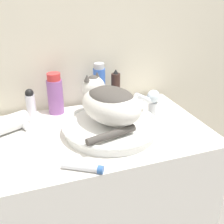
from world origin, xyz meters
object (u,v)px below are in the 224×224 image
object	(u,v)px
cat	(109,102)
shampoo_bottle_tall	(99,86)
deodorant_stick	(31,103)
cream_tube	(83,167)
faucet	(152,101)
mouthwash_bottle	(55,94)
hair_dryer	(11,123)
hairspray_can_black	(116,88)

from	to	relation	value
cat	shampoo_bottle_tall	distance (m)	0.26
deodorant_stick	shampoo_bottle_tall	distance (m)	0.33
cat	cream_tube	bearing A→B (deg)	119.03
faucet	deodorant_stick	bearing A→B (deg)	-38.54
faucet	cat	bearing A→B (deg)	-2.50
mouthwash_bottle	hair_dryer	xyz separation A→B (m)	(-0.21, -0.12, -0.06)
deodorant_stick	mouthwash_bottle	xyz separation A→B (m)	(0.12, 0.00, 0.03)
deodorant_stick	hair_dryer	distance (m)	0.15
cat	hairspray_can_black	xyz separation A→B (m)	(0.12, 0.26, -0.05)
mouthwash_bottle	faucet	bearing A→B (deg)	-25.20
faucet	cream_tube	bearing A→B (deg)	17.97
faucet	deodorant_stick	xyz separation A→B (m)	(-0.52, 0.19, -0.01)
faucet	hairspray_can_black	bearing A→B (deg)	-79.61
deodorant_stick	hair_dryer	bearing A→B (deg)	-129.44
faucet	cream_tube	size ratio (longest dim) A/B	1.05
faucet	hair_dryer	size ratio (longest dim) A/B	0.80
cat	hairspray_can_black	distance (m)	0.29
mouthwash_bottle	cream_tube	distance (m)	0.49
cream_tube	hairspray_can_black	bearing A→B (deg)	58.79
deodorant_stick	shampoo_bottle_tall	world-z (taller)	shampoo_bottle_tall
hair_dryer	cat	bearing A→B (deg)	135.36
mouthwash_bottle	cream_tube	xyz separation A→B (m)	(0.01, -0.49, -0.08)
hairspray_can_black	shampoo_bottle_tall	size ratio (longest dim) A/B	0.83
faucet	hairspray_can_black	size ratio (longest dim) A/B	0.77
hairspray_can_black	shampoo_bottle_tall	bearing A→B (deg)	180.00
faucet	hair_dryer	xyz separation A→B (m)	(-0.62, 0.08, -0.04)
deodorant_stick	mouthwash_bottle	size ratio (longest dim) A/B	0.69
hair_dryer	shampoo_bottle_tall	bearing A→B (deg)	170.47
cream_tube	hair_dryer	xyz separation A→B (m)	(-0.22, 0.37, 0.02)
shampoo_bottle_tall	hair_dryer	bearing A→B (deg)	-164.82
cat	mouthwash_bottle	size ratio (longest dim) A/B	1.71
cream_tube	faucet	bearing A→B (deg)	36.37
hair_dryer	faucet	bearing A→B (deg)	148.33
hair_dryer	hairspray_can_black	bearing A→B (deg)	168.05
shampoo_bottle_tall	cream_tube	bearing A→B (deg)	-113.33
faucet	cream_tube	world-z (taller)	faucet
hairspray_can_black	deodorant_stick	world-z (taller)	hairspray_can_black
hairspray_can_black	shampoo_bottle_tall	distance (m)	0.09
cat	shampoo_bottle_tall	world-z (taller)	cat
mouthwash_bottle	shampoo_bottle_tall	bearing A→B (deg)	0.00
faucet	hairspray_can_black	distance (m)	0.22
cat	faucet	world-z (taller)	cat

